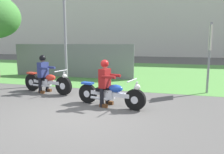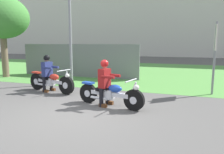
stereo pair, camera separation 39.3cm
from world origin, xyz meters
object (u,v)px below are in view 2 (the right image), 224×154
object	(u,v)px
motorcycle_lead	(110,94)
motorcycle_follow	(51,81)
rider_follow	(47,70)
streetlight_pole	(72,1)
tree_roadside	(2,18)
rider_lead	(105,79)
sign_banner	(215,47)

from	to	relation	value
motorcycle_lead	motorcycle_follow	xyz separation A→B (m)	(-2.79, 1.05, 0.03)
rider_follow	streetlight_pole	world-z (taller)	streetlight_pole
motorcycle_follow	rider_follow	size ratio (longest dim) A/B	1.57
rider_follow	tree_roadside	xyz separation A→B (m)	(-4.45, 2.30, 2.37)
motorcycle_follow	rider_follow	bearing A→B (deg)	179.22
streetlight_pole	motorcycle_lead	bearing A→B (deg)	-45.26
motorcycle_lead	tree_roadside	distance (m)	8.62
motorcycle_lead	streetlight_pole	size ratio (longest dim) A/B	0.37
motorcycle_lead	tree_roadside	xyz separation A→B (m)	(-7.40, 3.39, 2.82)
tree_roadside	rider_lead	bearing A→B (deg)	-24.87
streetlight_pole	sign_banner	distance (m)	6.13
streetlight_pole	sign_banner	size ratio (longest dim) A/B	2.27
motorcycle_lead	rider_lead	bearing A→B (deg)	179.12
rider_lead	rider_follow	xyz separation A→B (m)	(-2.79, 1.05, 0.02)
rider_lead	sign_banner	bearing A→B (deg)	51.56
motorcycle_follow	streetlight_pole	distance (m)	3.72
sign_banner	motorcycle_follow	bearing A→B (deg)	-164.37
motorcycle_lead	motorcycle_follow	world-z (taller)	motorcycle_follow
streetlight_pole	sign_banner	xyz separation A→B (m)	(5.81, -0.17, -1.95)
streetlight_pole	motorcycle_follow	bearing A→B (deg)	-89.17
tree_roadside	sign_banner	bearing A→B (deg)	-3.96
streetlight_pole	sign_banner	world-z (taller)	streetlight_pole
motorcycle_follow	tree_roadside	xyz separation A→B (m)	(-4.62, 2.34, 2.79)
tree_roadside	streetlight_pole	xyz separation A→B (m)	(4.59, -0.55, 0.48)
motorcycle_lead	rider_follow	world-z (taller)	rider_follow
motorcycle_follow	rider_follow	distance (m)	0.46
motorcycle_lead	tree_roadside	bearing A→B (deg)	167.15
rider_lead	motorcycle_follow	distance (m)	2.84
motorcycle_follow	sign_banner	distance (m)	6.15
rider_lead	streetlight_pole	size ratio (longest dim) A/B	0.23
rider_follow	motorcycle_lead	bearing A→B (deg)	-8.51
rider_follow	sign_banner	distance (m)	6.22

